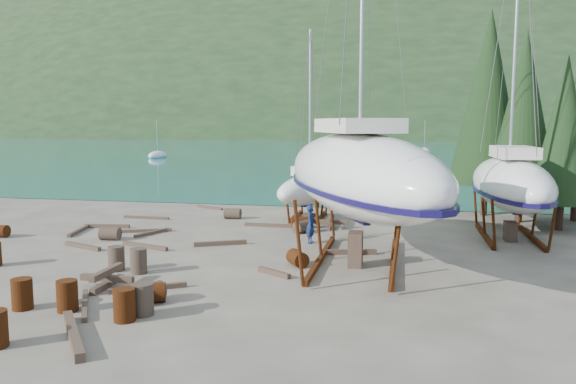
% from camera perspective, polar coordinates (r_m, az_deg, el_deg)
% --- Properties ---
extents(ground, '(600.00, 600.00, 0.00)m').
position_cam_1_polar(ground, '(20.94, -6.66, -7.49)').
color(ground, '#585145').
rests_on(ground, ground).
extents(bay_water, '(700.00, 700.00, 0.00)m').
position_cam_1_polar(bay_water, '(334.34, 10.53, 5.99)').
color(bay_water, '#1A847F').
rests_on(bay_water, ground).
extents(far_hill, '(800.00, 360.00, 110.00)m').
position_cam_1_polar(far_hill, '(339.34, 10.54, 6.00)').
color(far_hill, '#1D2F17').
rests_on(far_hill, ground).
extents(far_house_left, '(6.60, 5.60, 5.60)m').
position_cam_1_polar(far_house_left, '(219.53, -6.08, 6.36)').
color(far_house_left, beige).
rests_on(far_house_left, ground).
extents(far_house_center, '(6.60, 5.60, 5.60)m').
position_cam_1_polar(far_house_center, '(210.91, 4.40, 6.36)').
color(far_house_center, beige).
rests_on(far_house_center, ground).
extents(far_house_right, '(6.60, 5.60, 5.60)m').
position_cam_1_polar(far_house_right, '(210.58, 18.11, 6.03)').
color(far_house_right, beige).
rests_on(far_house_right, ground).
extents(cypress_near_right, '(3.60, 3.60, 10.00)m').
position_cam_1_polar(cypress_near_right, '(31.83, 22.83, 7.48)').
color(cypress_near_right, black).
rests_on(cypress_near_right, ground).
extents(cypress_mid_right, '(3.06, 3.06, 8.50)m').
position_cam_1_polar(cypress_mid_right, '(30.21, 26.29, 5.71)').
color(cypress_mid_right, black).
rests_on(cypress_mid_right, ground).
extents(cypress_back_left, '(4.14, 4.14, 11.50)m').
position_cam_1_polar(cypress_back_left, '(33.59, 19.69, 9.06)').
color(cypress_back_left, black).
rests_on(cypress_back_left, ground).
extents(moored_boat_left, '(2.00, 5.00, 6.05)m').
position_cam_1_polar(moored_boat_left, '(87.33, -13.11, 3.65)').
color(moored_boat_left, white).
rests_on(moored_boat_left, ground).
extents(moored_boat_mid, '(2.00, 5.00, 6.05)m').
position_cam_1_polar(moored_boat_mid, '(99.42, 13.66, 4.02)').
color(moored_boat_mid, white).
rests_on(moored_boat_mid, ground).
extents(moored_boat_far, '(2.00, 5.00, 6.05)m').
position_cam_1_polar(moored_boat_far, '(130.13, 5.23, 4.84)').
color(moored_boat_far, white).
rests_on(moored_boat_far, ground).
extents(large_sailboat_near, '(8.86, 13.78, 20.99)m').
position_cam_1_polar(large_sailboat_near, '(20.99, 7.12, 1.90)').
color(large_sailboat_near, white).
rests_on(large_sailboat_near, ground).
extents(large_sailboat_far, '(3.24, 10.05, 15.75)m').
position_cam_1_polar(large_sailboat_far, '(27.15, 21.69, 0.92)').
color(large_sailboat_far, white).
rests_on(large_sailboat_far, ground).
extents(small_sailboat_shore, '(3.67, 6.68, 10.21)m').
position_cam_1_polar(small_sailboat_shore, '(30.68, 2.11, 0.39)').
color(small_sailboat_shore, white).
rests_on(small_sailboat_shore, ground).
extents(worker, '(0.46, 0.65, 1.68)m').
position_cam_1_polar(worker, '(24.52, 2.35, -3.29)').
color(worker, navy).
rests_on(worker, ground).
extents(drum_1, '(0.92, 1.05, 0.58)m').
position_cam_1_polar(drum_1, '(17.14, -13.95, -9.93)').
color(drum_1, '#2D2823').
rests_on(drum_1, ground).
extents(drum_4, '(1.01, 0.80, 0.58)m').
position_cam_1_polar(drum_4, '(28.12, 1.24, -3.10)').
color(drum_4, '#562B0E').
rests_on(drum_4, ground).
extents(drum_5, '(0.58, 0.58, 0.88)m').
position_cam_1_polar(drum_5, '(20.41, -14.94, -6.79)').
color(drum_5, '#2D2823').
rests_on(drum_5, ground).
extents(drum_6, '(0.97, 1.05, 0.58)m').
position_cam_1_polar(drum_6, '(20.73, 0.98, -6.76)').
color(drum_6, '#562B0E').
rests_on(drum_6, ground).
extents(drum_7, '(0.58, 0.58, 0.88)m').
position_cam_1_polar(drum_7, '(15.75, -16.29, -10.95)').
color(drum_7, '#562B0E').
rests_on(drum_7, ground).
extents(drum_9, '(0.89, 0.59, 0.58)m').
position_cam_1_polar(drum_9, '(30.97, -5.64, -2.19)').
color(drum_9, '#2D2823').
rests_on(drum_9, ground).
extents(drum_10, '(0.58, 0.58, 0.88)m').
position_cam_1_polar(drum_10, '(17.05, -21.51, -9.78)').
color(drum_10, '#562B0E').
rests_on(drum_10, ground).
extents(drum_11, '(0.97, 1.05, 0.58)m').
position_cam_1_polar(drum_11, '(26.93, 1.50, -3.55)').
color(drum_11, '#2D2823').
rests_on(drum_11, ground).
extents(drum_12, '(1.03, 0.85, 0.58)m').
position_cam_1_polar(drum_12, '(17.17, -13.83, -9.90)').
color(drum_12, '#562B0E').
rests_on(drum_12, ground).
extents(drum_13, '(0.58, 0.58, 0.88)m').
position_cam_1_polar(drum_13, '(17.73, -25.40, -9.34)').
color(drum_13, '#562B0E').
rests_on(drum_13, ground).
extents(drum_15, '(0.91, 0.63, 0.58)m').
position_cam_1_polar(drum_15, '(26.51, -17.62, -4.05)').
color(drum_15, '#2D2823').
rests_on(drum_15, ground).
extents(drum_16, '(0.58, 0.58, 0.88)m').
position_cam_1_polar(drum_16, '(20.99, -17.04, -6.48)').
color(drum_16, '#2D2823').
rests_on(drum_16, ground).
extents(drum_17, '(0.58, 0.58, 0.88)m').
position_cam_1_polar(drum_17, '(16.08, -14.52, -10.52)').
color(drum_17, '#2D2823').
rests_on(drum_17, ground).
extents(timber_0, '(2.64, 0.19, 0.14)m').
position_cam_1_polar(timber_0, '(31.79, -14.21, -2.54)').
color(timber_0, brown).
rests_on(timber_0, ground).
extents(timber_1, '(2.12, 0.66, 0.19)m').
position_cam_1_polar(timber_1, '(22.71, 6.32, -6.09)').
color(timber_1, brown).
rests_on(timber_1, ground).
extents(timber_2, '(2.28, 0.50, 0.19)m').
position_cam_1_polar(timber_2, '(29.59, -17.90, -3.32)').
color(timber_2, brown).
rests_on(timber_2, ground).
extents(timber_3, '(1.51, 2.40, 0.15)m').
position_cam_1_polar(timber_3, '(17.33, -19.94, -10.71)').
color(timber_3, brown).
rests_on(timber_3, ground).
extents(timber_4, '(2.09, 0.96, 0.17)m').
position_cam_1_polar(timber_4, '(25.20, -20.14, -5.19)').
color(timber_4, brown).
rests_on(timber_4, ground).
extents(timber_5, '(2.16, 1.37, 0.16)m').
position_cam_1_polar(timber_5, '(18.40, -14.02, -9.43)').
color(timber_5, brown).
rests_on(timber_5, ground).
extents(timber_6, '(1.27, 1.26, 0.19)m').
position_cam_1_polar(timber_6, '(31.20, 1.67, -2.46)').
color(timber_6, brown).
rests_on(timber_6, ground).
extents(timber_7, '(1.33, 0.97, 0.17)m').
position_cam_1_polar(timber_7, '(19.59, -1.43, -8.19)').
color(timber_7, brown).
rests_on(timber_7, ground).
extents(timber_8, '(2.12, 1.17, 0.19)m').
position_cam_1_polar(timber_8, '(24.38, -6.89, -5.19)').
color(timber_8, brown).
rests_on(timber_8, ground).
extents(timber_9, '(1.97, 1.06, 0.15)m').
position_cam_1_polar(timber_9, '(34.79, -7.98, -1.57)').
color(timber_9, brown).
rests_on(timber_9, ground).
extents(timber_10, '(2.88, 0.26, 0.16)m').
position_cam_1_polar(timber_10, '(28.48, -1.63, -3.40)').
color(timber_10, brown).
rests_on(timber_10, ground).
extents(timber_11, '(0.93, 2.04, 0.15)m').
position_cam_1_polar(timber_11, '(27.35, -13.64, -4.04)').
color(timber_11, brown).
rests_on(timber_11, ground).
extents(timber_12, '(2.38, 0.94, 0.17)m').
position_cam_1_polar(timber_12, '(24.48, -14.34, -5.33)').
color(timber_12, brown).
rests_on(timber_12, ground).
extents(timber_15, '(2.79, 1.19, 0.15)m').
position_cam_1_polar(timber_15, '(27.98, -14.74, -3.83)').
color(timber_15, brown).
rests_on(timber_15, ground).
extents(timber_16, '(2.10, 2.63, 0.23)m').
position_cam_1_polar(timber_16, '(15.01, -20.98, -13.36)').
color(timber_16, brown).
rests_on(timber_16, ground).
extents(timber_17, '(0.70, 2.69, 0.16)m').
position_cam_1_polar(timber_17, '(28.92, -20.43, -3.68)').
color(timber_17, brown).
rests_on(timber_17, ground).
extents(timber_pile_fore, '(1.80, 1.80, 0.60)m').
position_cam_1_polar(timber_pile_fore, '(19.03, -17.91, -8.33)').
color(timber_pile_fore, brown).
rests_on(timber_pile_fore, ground).
extents(timber_pile_aft, '(1.80, 1.80, 0.60)m').
position_cam_1_polar(timber_pile_aft, '(28.24, 4.33, -3.05)').
color(timber_pile_aft, brown).
rests_on(timber_pile_aft, ground).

